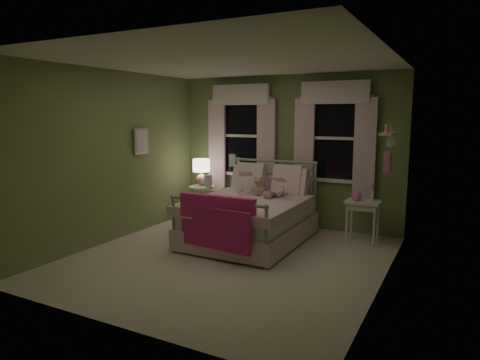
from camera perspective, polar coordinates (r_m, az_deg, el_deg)
The scene contains 18 objects.
room_shell at distance 5.59m, azimuth -1.74°, elevation 2.22°, with size 4.20×4.20×4.20m.
bed at distance 6.57m, azimuth 1.42°, elevation -4.90°, with size 1.58×2.04×1.18m.
pink_throw at distance 5.64m, azimuth -3.22°, elevation -4.85°, with size 1.10×0.20×0.71m.
child_left at distance 6.96m, azimuth 0.91°, elevation 0.43°, with size 0.26×0.17×0.72m, color #F7D1DD.
child_right at distance 6.73m, azimuth 5.17°, elevation 0.20°, with size 0.36×0.28×0.74m, color #F7D1DD.
book_left at distance 6.74m, azimuth -0.05°, elevation 0.45°, with size 0.20×0.27×0.03m, color beige.
book_right at distance 6.50m, azimuth 4.32°, elevation -0.25°, with size 0.20×0.27×0.02m, color beige.
teddy_bear at distance 6.72m, azimuth 2.42°, elevation -1.05°, with size 0.22×0.18×0.30m.
nightstand_left at distance 7.80m, azimuth -5.12°, elevation -2.49°, with size 0.46×0.46×0.65m.
table_lamp at distance 7.71m, azimuth -5.17°, elevation 1.41°, with size 0.31×0.31×0.47m.
book_nightstand at distance 7.64m, azimuth -4.84°, elevation -0.90°, with size 0.16×0.22×0.02m, color beige.
nightstand_right at distance 6.72m, azimuth 16.09°, elevation -3.49°, with size 0.50×0.40×0.64m.
pink_toy at distance 6.71m, azimuth 15.31°, elevation -2.10°, with size 0.14×0.19×0.14m.
bud_vase at distance 6.70m, azimuth 17.27°, elevation -1.49°, with size 0.06×0.06×0.28m.
window_left at distance 7.75m, azimuth 0.16°, elevation 6.44°, with size 1.34×0.13×1.96m.
window_right at distance 7.13m, azimuth 12.44°, elevation 6.03°, with size 1.34×0.13×1.96m.
wall_shelf at distance 5.62m, azimuth 19.14°, elevation 4.07°, with size 0.15×0.50×0.60m.
framed_picture at distance 7.19m, azimuth -13.04°, elevation 5.05°, with size 0.03×0.32×0.42m.
Camera 1 is at (2.73, -4.84, 1.94)m, focal length 32.00 mm.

